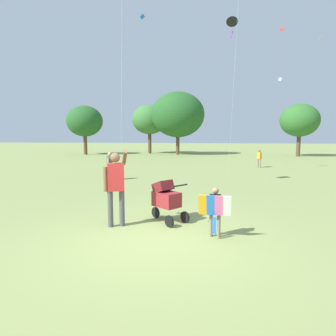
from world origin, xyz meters
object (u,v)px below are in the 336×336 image
kite_orange_delta (232,24)px  person_couple_left (110,164)px  person_red_shirt (259,157)px  child_with_butterfly_kite (215,208)px  stroller (166,197)px  person_adult_flyer (116,182)px

kite_orange_delta → person_couple_left: 9.40m
kite_orange_delta → person_red_shirt: 8.00m
child_with_butterfly_kite → kite_orange_delta: kite_orange_delta is taller
stroller → kite_orange_delta: (2.34, 8.96, 7.09)m
person_adult_flyer → kite_orange_delta: (3.45, 9.47, 6.65)m
kite_orange_delta → person_couple_left: (-5.69, -2.83, -6.93)m
child_with_butterfly_kite → person_couple_left: person_couple_left is taller
person_adult_flyer → kite_orange_delta: kite_orange_delta is taller
stroller → person_couple_left: 6.98m
person_adult_flyer → person_red_shirt: size_ratio=1.59×
child_with_butterfly_kite → person_adult_flyer: person_adult_flyer is taller
child_with_butterfly_kite → stroller: (-1.15, 1.01, -0.03)m
person_adult_flyer → child_with_butterfly_kite: bearing=-12.3°
person_red_shirt → person_couple_left: bearing=-142.8°
child_with_butterfly_kite → stroller: size_ratio=1.02×
child_with_butterfly_kite → person_adult_flyer: bearing=167.7°
person_red_shirt → person_couple_left: size_ratio=0.87×
stroller → kite_orange_delta: size_ratio=0.13×
kite_orange_delta → person_couple_left: bearing=-153.5°
stroller → person_couple_left: (-3.35, 6.12, 0.16)m
child_with_butterfly_kite → person_red_shirt: bearing=75.6°
person_red_shirt → kite_orange_delta: bearing=-124.8°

